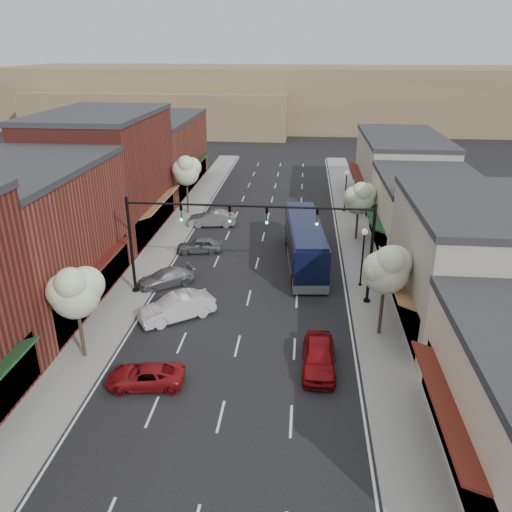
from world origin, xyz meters
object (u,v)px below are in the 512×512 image
(signal_mast_right, at_px, (335,238))
(tree_left_far, at_px, (186,170))
(tree_right_far, at_px, (360,197))
(parked_car_b, at_px, (177,307))
(tree_right_near, at_px, (387,268))
(tree_left_near, at_px, (75,291))
(lamp_post_near, at_px, (363,248))
(signal_mast_left, at_px, (164,232))
(lamp_post_far, at_px, (346,184))
(coach_bus, at_px, (305,242))
(parked_car_a, at_px, (145,376))
(parked_car_c, at_px, (166,278))
(red_hatchback, at_px, (319,356))
(parked_car_e, at_px, (212,219))
(parked_car_d, at_px, (200,245))

(signal_mast_right, relative_size, tree_left_far, 1.34)
(tree_right_far, xyz_separation_m, parked_car_b, (-12.58, -15.16, -3.20))
(tree_right_far, bearing_deg, tree_right_near, -90.00)
(tree_left_near, relative_size, lamp_post_near, 1.28)
(tree_right_near, distance_m, parked_car_b, 13.13)
(tree_left_near, bearing_deg, tree_right_near, 13.55)
(signal_mast_left, xyz_separation_m, lamp_post_far, (13.42, 20.00, -1.62))
(coach_bus, distance_m, parked_car_b, 12.39)
(parked_car_a, bearing_deg, tree_right_near, 108.49)
(tree_right_far, relative_size, lamp_post_near, 1.22)
(lamp_post_near, bearing_deg, parked_car_c, -175.41)
(parked_car_a, xyz_separation_m, parked_car_c, (-2.00, 11.42, 0.05))
(signal_mast_right, bearing_deg, tree_left_far, 127.71)
(tree_left_near, relative_size, red_hatchback, 1.28)
(parked_car_c, bearing_deg, tree_right_near, 34.44)
(red_hatchback, bearing_deg, tree_left_far, 117.42)
(tree_right_near, relative_size, lamp_post_near, 1.34)
(signal_mast_left, distance_m, tree_left_near, 8.48)
(tree_left_far, relative_size, parked_car_c, 1.46)
(tree_left_near, relative_size, lamp_post_far, 1.28)
(signal_mast_right, xyz_separation_m, red_hatchback, (-0.99, -7.74, -3.86))
(tree_left_near, xyz_separation_m, parked_car_a, (4.05, -1.99, -3.66))
(signal_mast_right, relative_size, red_hatchback, 1.85)
(parked_car_e, bearing_deg, parked_car_c, -11.94)
(lamp_post_near, height_order, parked_car_c, lamp_post_near)
(signal_mast_right, height_order, tree_right_near, signal_mast_right)
(signal_mast_left, height_order, parked_car_e, signal_mast_left)
(coach_bus, bearing_deg, tree_left_far, 130.08)
(parked_car_c, distance_m, parked_car_e, 13.17)
(lamp_post_far, xyz_separation_m, parked_car_d, (-12.82, -12.18, -2.37))
(tree_left_near, distance_m, tree_left_far, 26.00)
(parked_car_c, bearing_deg, signal_mast_left, -12.28)
(signal_mast_left, relative_size, parked_car_a, 2.05)
(signal_mast_left, bearing_deg, tree_right_near, -16.19)
(parked_car_b, bearing_deg, signal_mast_left, 167.45)
(signal_mast_right, height_order, tree_left_far, signal_mast_right)
(parked_car_b, xyz_separation_m, parked_car_c, (-1.97, 4.59, -0.18))
(red_hatchback, bearing_deg, signal_mast_left, 143.73)
(coach_bus, bearing_deg, parked_car_a, -121.49)
(lamp_post_near, xyz_separation_m, parked_car_c, (-14.00, -1.12, -2.40))
(coach_bus, bearing_deg, lamp_post_far, 67.93)
(lamp_post_far, xyz_separation_m, parked_car_c, (-14.00, -18.62, -2.40))
(signal_mast_right, height_order, red_hatchback, signal_mast_right)
(tree_left_near, xyz_separation_m, parked_car_d, (3.23, 15.87, -3.59))
(parked_car_a, bearing_deg, red_hatchback, 97.59)
(parked_car_e, bearing_deg, tree_left_near, -15.23)
(tree_left_near, relative_size, parked_car_e, 1.26)
(tree_left_near, distance_m, red_hatchback, 13.35)
(tree_right_far, bearing_deg, signal_mast_right, -102.85)
(signal_mast_left, distance_m, parked_car_b, 5.19)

